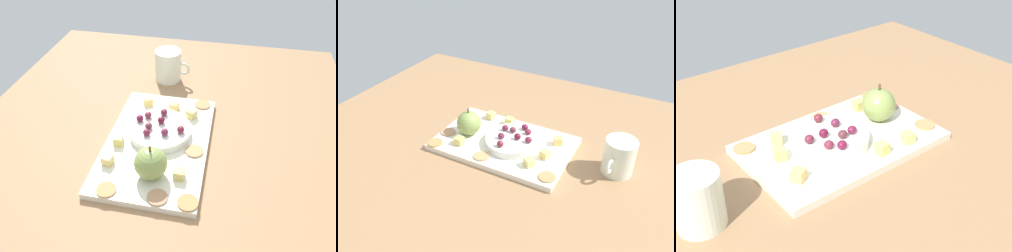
# 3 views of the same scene
# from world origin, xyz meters

# --- Properties ---
(table) EXTENTS (1.24, 1.01, 0.05)m
(table) POSITION_xyz_m (0.00, 0.00, 0.02)
(table) COLOR #9B734E
(table) RESTS_ON ground
(platter) EXTENTS (0.38, 0.24, 0.02)m
(platter) POSITION_xyz_m (-0.01, 0.00, 0.05)
(platter) COLOR white
(platter) RESTS_ON table
(serving_dish) EXTENTS (0.15, 0.15, 0.02)m
(serving_dish) POSITION_xyz_m (-0.04, -0.00, 0.07)
(serving_dish) COLOR white
(serving_dish) RESTS_ON platter
(apple_whole) EXTENTS (0.07, 0.07, 0.07)m
(apple_whole) POSITION_xyz_m (0.10, 0.01, 0.10)
(apple_whole) COLOR #879E50
(apple_whole) RESTS_ON platter
(apple_stem) EXTENTS (0.01, 0.01, 0.01)m
(apple_stem) POSITION_xyz_m (0.10, 0.01, 0.14)
(apple_stem) COLOR brown
(apple_stem) RESTS_ON apple_whole
(cheese_cube_0) EXTENTS (0.03, 0.03, 0.02)m
(cheese_cube_0) POSITION_xyz_m (0.09, -0.09, 0.07)
(cheese_cube_0) COLOR #F1CF72
(cheese_cube_0) RESTS_ON platter
(cheese_cube_1) EXTENTS (0.02, 0.02, 0.02)m
(cheese_cube_1) POSITION_xyz_m (0.10, 0.07, 0.07)
(cheese_cube_1) COLOR #E5C768
(cheese_cube_1) RESTS_ON platter
(cheese_cube_2) EXTENTS (0.03, 0.03, 0.02)m
(cheese_cube_2) POSITION_xyz_m (-0.12, 0.07, 0.07)
(cheese_cube_2) COLOR #E0D070
(cheese_cube_2) RESTS_ON platter
(cheese_cube_3) EXTENTS (0.02, 0.02, 0.02)m
(cheese_cube_3) POSITION_xyz_m (0.02, -0.09, 0.07)
(cheese_cube_3) COLOR #E1D16A
(cheese_cube_3) RESTS_ON platter
(cheese_cube_4) EXTENTS (0.03, 0.03, 0.02)m
(cheese_cube_4) POSITION_xyz_m (-0.15, -0.06, 0.07)
(cheese_cube_4) COLOR #F1CC68
(cheese_cube_4) RESTS_ON platter
(cheese_cube_5) EXTENTS (0.03, 0.03, 0.02)m
(cheese_cube_5) POSITION_xyz_m (-0.14, 0.02, 0.07)
(cheese_cube_5) COLOR #E5C16B
(cheese_cube_5) RESTS_ON platter
(cracker_0) EXTENTS (0.04, 0.04, 0.00)m
(cracker_0) POSITION_xyz_m (-0.18, 0.09, 0.06)
(cracker_0) COLOR tan
(cracker_0) RESTS_ON platter
(cracker_1) EXTENTS (0.04, 0.04, 0.00)m
(cracker_1) POSITION_xyz_m (0.01, 0.09, 0.06)
(cracker_1) COLOR tan
(cracker_1) RESTS_ON platter
(cracker_2) EXTENTS (0.04, 0.04, 0.00)m
(cracker_2) POSITION_xyz_m (0.16, 0.04, 0.06)
(cracker_2) COLOR tan
(cracker_2) RESTS_ON platter
(cracker_3) EXTENTS (0.04, 0.04, 0.00)m
(cracker_3) POSITION_xyz_m (0.16, -0.07, 0.06)
(cracker_3) COLOR tan
(cracker_3) RESTS_ON platter
(cracker_4) EXTENTS (0.04, 0.04, 0.00)m
(cracker_4) POSITION_xyz_m (0.16, 0.10, 0.06)
(cracker_4) COLOR #AE864E
(cracker_4) RESTS_ON platter
(grape_0) EXTENTS (0.02, 0.02, 0.02)m
(grape_0) POSITION_xyz_m (-0.07, -0.04, 0.09)
(grape_0) COLOR maroon
(grape_0) RESTS_ON serving_dish
(grape_1) EXTENTS (0.02, 0.02, 0.02)m
(grape_1) POSITION_xyz_m (-0.05, -0.05, 0.09)
(grape_1) COLOR maroon
(grape_1) RESTS_ON serving_dish
(grape_2) EXTENTS (0.02, 0.02, 0.02)m
(grape_2) POSITION_xyz_m (-0.03, 0.05, 0.09)
(grape_2) COLOR maroon
(grape_2) RESTS_ON serving_dish
(grape_3) EXTENTS (0.02, 0.02, 0.02)m
(grape_3) POSITION_xyz_m (-0.05, 0.00, 0.09)
(grape_3) COLOR maroon
(grape_3) RESTS_ON serving_dish
(grape_4) EXTENTS (0.02, 0.02, 0.02)m
(grape_4) POSITION_xyz_m (-0.08, 0.00, 0.09)
(grape_4) COLOR maroon
(grape_4) RESTS_ON serving_dish
(grape_5) EXTENTS (0.02, 0.02, 0.02)m
(grape_5) POSITION_xyz_m (-0.02, -0.03, 0.09)
(grape_5) COLOR brown
(grape_5) RESTS_ON serving_dish
(grape_6) EXTENTS (0.02, 0.02, 0.02)m
(grape_6) POSITION_xyz_m (-0.01, 0.02, 0.09)
(grape_6) COLOR maroon
(grape_6) RESTS_ON serving_dish
(grape_7) EXTENTS (0.02, 0.02, 0.02)m
(grape_7) POSITION_xyz_m (0.00, -0.02, 0.09)
(grape_7) COLOR maroon
(grape_7) RESTS_ON serving_dish
(cup) EXTENTS (0.08, 0.11, 0.10)m
(cup) POSITION_xyz_m (-0.32, -0.04, 0.09)
(cup) COLOR silver
(cup) RESTS_ON table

